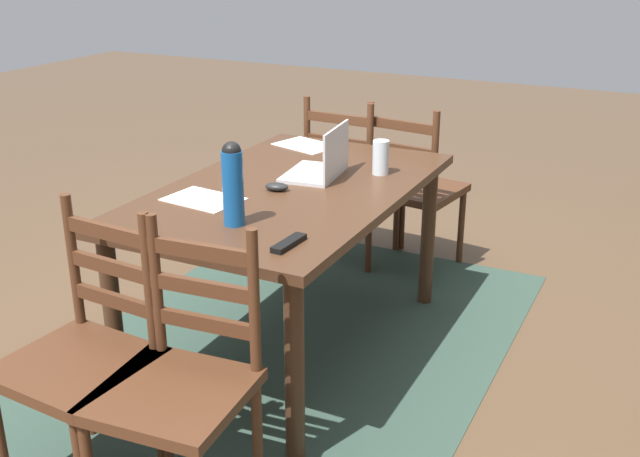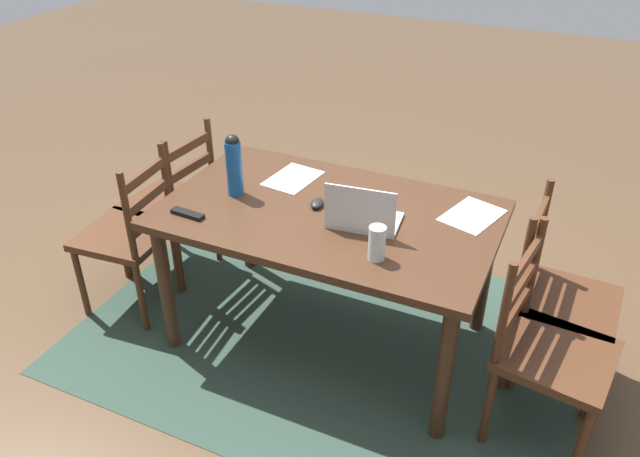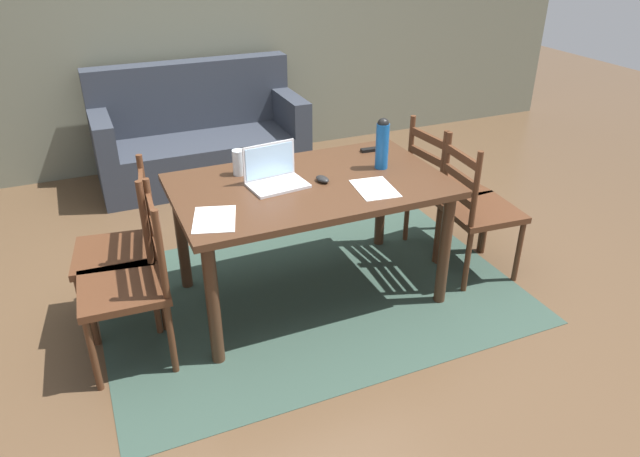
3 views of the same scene
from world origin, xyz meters
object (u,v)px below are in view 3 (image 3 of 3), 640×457
Objects in this scene: chair_right_far at (443,188)px; drinking_glass at (239,162)px; couch at (200,139)px; water_bottle at (382,142)px; laptop at (274,174)px; dining_table at (310,197)px; chair_right_near at (476,210)px; chair_left_far at (122,250)px; computer_mouse at (322,179)px; tv_remote at (373,149)px; chair_left_near at (131,285)px.

chair_right_far is 1.47m from drinking_glass.
couch is (-1.25, 1.97, -0.11)m from chair_right_far.
laptop is at bearing 177.47° from water_bottle.
dining_table is 4.57× the size of laptop.
chair_right_far is 1.00× the size of chair_right_near.
drinking_glass is at bearing 140.83° from dining_table.
chair_left_far is 2.15m from chair_right_far.
couch is at bearing 84.15° from computer_mouse.
chair_left_far is 1.69m from tv_remote.
laptop is at bearing -90.39° from couch.
chair_left_far reaches higher than dining_table.
dining_table is 1.11m from chair_left_near.
chair_left_near is (0.00, -0.38, 0.00)m from chair_left_far.
chair_right_far reaches higher than computer_mouse.
laptop is at bearing -55.61° from drinking_glass.
computer_mouse reaches higher than dining_table.
tv_remote is at bearing 16.97° from chair_left_near.
chair_left_near is at bearing -163.74° from laptop.
tv_remote is (0.51, 0.33, -0.01)m from computer_mouse.
tv_remote is at bearing 2.23° from drinking_glass.
water_bottle is at bearing -2.53° from laptop.
laptop is 3.44× the size of computer_mouse.
chair_left_far is 3.03× the size of water_bottle.
drinking_glass is at bearing 161.84° from chair_right_near.
chair_left_far is at bearing 170.19° from chair_right_near.
couch reaches higher than chair_left_near.
water_bottle reaches higher than dining_table.
chair_right_near is 0.77m from tv_remote.
water_bottle is at bearing -4.95° from computer_mouse.
chair_left_near is at bearing -89.94° from chair_left_far.
chair_right_far reaches higher than drinking_glass.
dining_table is 5.02× the size of water_bottle.
chair_left_near is 1.76m from tv_remote.
chair_left_far is at bearing 157.47° from computer_mouse.
dining_table is at bearing 151.67° from computer_mouse.
couch is at bearing 89.61° from laptop.
dining_table is 1.65× the size of chair_left_far.
chair_left_far is at bearing -114.36° from couch.
chair_right_far is 5.59× the size of tv_remote.
laptop is at bearing 16.26° from chair_left_near.
chair_left_near is at bearing -169.99° from chair_right_far.
drinking_glass is at bearing -94.83° from couch.
couch is (-0.18, 2.16, -0.32)m from dining_table.
couch is 2.30m from water_bottle.
chair_right_far is at bearing -3.62° from drinking_glass.
drinking_glass is at bearing 163.64° from water_bottle.
dining_table is 1.11m from chair_right_far.
water_bottle reaches higher than tv_remote.
couch reaches higher than dining_table.
chair_right_near is 9.50× the size of computer_mouse.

